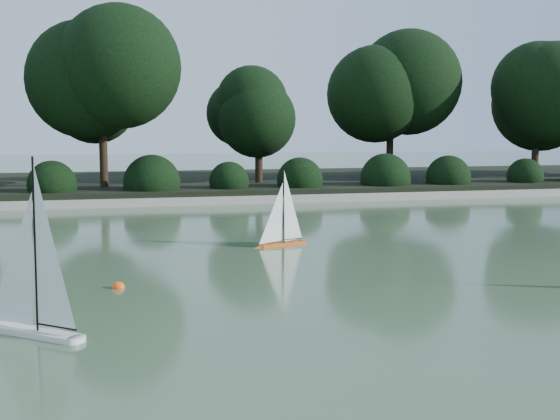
% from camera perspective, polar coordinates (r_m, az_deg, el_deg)
% --- Properties ---
extents(ground, '(80.00, 80.00, 0.00)m').
position_cam_1_polar(ground, '(7.63, 8.20, -6.74)').
color(ground, '#354D2E').
rests_on(ground, ground).
extents(pond_coping, '(40.00, 0.35, 0.18)m').
position_cam_1_polar(pond_coping, '(16.22, -3.49, 0.82)').
color(pond_coping, gray).
rests_on(pond_coping, ground).
extents(far_bank, '(40.00, 8.00, 0.30)m').
position_cam_1_polar(far_bank, '(20.15, -5.43, 2.14)').
color(far_bank, black).
rests_on(far_bank, ground).
extents(tree_line, '(26.31, 3.93, 4.39)m').
position_cam_1_polar(tree_line, '(18.78, -1.07, 9.44)').
color(tree_line, black).
rests_on(tree_line, ground).
extents(shrub_hedge, '(29.10, 1.10, 1.10)m').
position_cam_1_polar(shrub_hedge, '(17.07, -4.01, 2.33)').
color(shrub_hedge, black).
rests_on(shrub_hedge, ground).
extents(sailboat_white_a, '(1.01, 0.87, 1.63)m').
position_cam_1_polar(sailboat_white_a, '(6.46, -20.03, -7.25)').
color(sailboat_white_a, silver).
rests_on(sailboat_white_a, ground).
extents(sailboat_orange, '(0.90, 0.43, 1.25)m').
position_cam_1_polar(sailboat_orange, '(10.49, -0.15, -1.87)').
color(sailboat_orange, orange).
rests_on(sailboat_orange, ground).
extents(race_buoy, '(0.15, 0.15, 0.15)m').
position_cam_1_polar(race_buoy, '(8.01, -12.99, -6.20)').
color(race_buoy, '#F5510C').
rests_on(race_buoy, ground).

